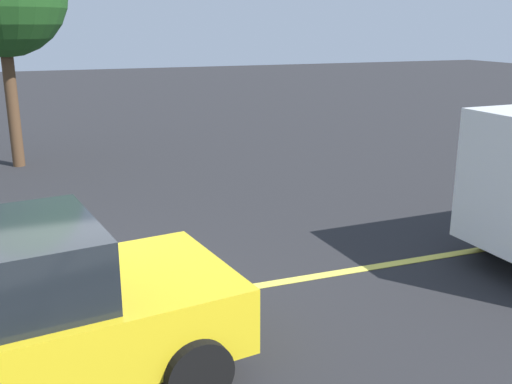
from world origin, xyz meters
TOP-DOWN VIEW (x-y plane):
  - ground_plane at (0.00, 0.00)m, footprint 80.00×80.00m
  - lane_marking_centre at (3.00, 0.00)m, footprint 28.00×0.16m
  - car_yellow_near_curb at (0.00, -1.42)m, footprint 4.22×2.49m

SIDE VIEW (x-z plane):
  - ground_plane at x=0.00m, z-range 0.00..0.00m
  - lane_marking_centre at x=3.00m, z-range 0.00..0.01m
  - car_yellow_near_curb at x=0.00m, z-range 0.00..1.62m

